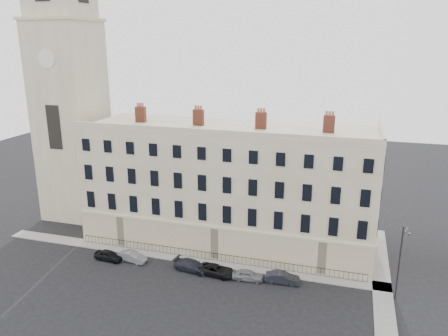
{
  "coord_description": "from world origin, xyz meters",
  "views": [
    {
      "loc": [
        8.57,
        -39.1,
        25.23
      ],
      "look_at": [
        -6.05,
        10.0,
        10.26
      ],
      "focal_mm": 35.0,
      "sensor_mm": 36.0,
      "label": 1
    }
  ],
  "objects": [
    {
      "name": "terrace",
      "position": [
        -5.97,
        11.97,
        7.5
      ],
      "size": [
        36.22,
        12.22,
        17.0
      ],
      "color": "#C0AE8F",
      "rests_on": "ground"
    },
    {
      "name": "church_tower",
      "position": [
        -30.0,
        14.0,
        18.66
      ],
      "size": [
        8.0,
        8.13,
        44.0
      ],
      "color": "#C0AE8F",
      "rests_on": "ground"
    },
    {
      "name": "car_d",
      "position": [
        -4.69,
        2.42,
        0.59
      ],
      "size": [
        4.42,
        2.38,
        1.18
      ],
      "primitive_type": "imported",
      "rotation": [
        0.0,
        0.0,
        1.47
      ],
      "color": "black",
      "rests_on": "ground"
    },
    {
      "name": "car_b",
      "position": [
        -15.22,
        2.58,
        0.6
      ],
      "size": [
        3.75,
        1.71,
        1.19
      ],
      "primitive_type": "imported",
      "rotation": [
        0.0,
        0.0,
        1.44
      ],
      "color": "slate",
      "rests_on": "ground"
    },
    {
      "name": "car_a",
      "position": [
        -18.03,
        2.06,
        0.61
      ],
      "size": [
        3.68,
        1.7,
        1.22
      ],
      "primitive_type": "imported",
      "rotation": [
        0.0,
        0.0,
        1.5
      ],
      "color": "black",
      "rests_on": "ground"
    },
    {
      "name": "car_e",
      "position": [
        -1.05,
        2.4,
        0.59
      ],
      "size": [
        3.57,
        1.67,
        1.18
      ],
      "primitive_type": "imported",
      "rotation": [
        0.0,
        0.0,
        1.65
      ],
      "color": "gray",
      "rests_on": "ground"
    },
    {
      "name": "pavement_terrace",
      "position": [
        -10.0,
        5.0,
        0.06
      ],
      "size": [
        48.0,
        2.0,
        0.12
      ],
      "primitive_type": "cube",
      "color": "gray",
      "rests_on": "ground"
    },
    {
      "name": "railings",
      "position": [
        -6.0,
        5.4,
        0.55
      ],
      "size": [
        35.0,
        0.04,
        0.96
      ],
      "color": "black",
      "rests_on": "ground"
    },
    {
      "name": "car_c",
      "position": [
        -7.63,
        2.54,
        0.63
      ],
      "size": [
        4.57,
        2.44,
        1.26
      ],
      "primitive_type": "imported",
      "rotation": [
        0.0,
        0.0,
        1.41
      ],
      "color": "#21232D",
      "rests_on": "ground"
    },
    {
      "name": "ground",
      "position": [
        0.0,
        0.0,
        0.0
      ],
      "size": [
        160.0,
        160.0,
        0.0
      ],
      "primitive_type": "plane",
      "color": "black",
      "rests_on": "ground"
    },
    {
      "name": "car_f",
      "position": [
        2.67,
        2.87,
        0.61
      ],
      "size": [
        3.79,
        1.54,
        1.22
      ],
      "primitive_type": "imported",
      "rotation": [
        0.0,
        0.0,
        1.64
      ],
      "color": "black",
      "rests_on": "ground"
    },
    {
      "name": "pavement_east_return",
      "position": [
        13.0,
        8.0,
        0.06
      ],
      "size": [
        2.0,
        24.0,
        0.12
      ],
      "primitive_type": "cube",
      "color": "gray",
      "rests_on": "ground"
    },
    {
      "name": "streetlamp",
      "position": [
        14.19,
        3.13,
        4.41
      ],
      "size": [
        0.63,
        1.68,
        7.96
      ],
      "rotation": [
        0.0,
        0.0,
        -0.29
      ],
      "color": "#2B2B30",
      "rests_on": "ground"
    }
  ]
}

